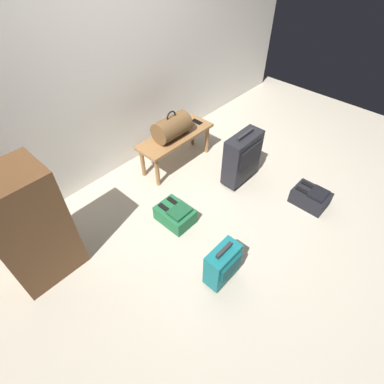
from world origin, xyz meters
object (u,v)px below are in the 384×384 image
(suitcase_upright_charcoal, at_px, (242,157))
(suitcase_small_teal, at_px, (223,264))
(duffel_bag_brown, at_px, (172,127))
(cell_phone, at_px, (197,122))
(backpack_dark, at_px, (311,197))
(side_cabinet, at_px, (29,228))
(bench, at_px, (176,140))
(backpack_green, at_px, (175,215))

(suitcase_upright_charcoal, bearing_deg, suitcase_small_teal, -150.61)
(duffel_bag_brown, relative_size, suitcase_small_teal, 0.96)
(cell_phone, bearing_deg, backpack_dark, -86.13)
(suitcase_small_teal, xyz_separation_m, side_cabinet, (-0.97, 1.26, 0.31))
(bench, xyz_separation_m, side_cabinet, (-1.88, -0.20, 0.19))
(cell_phone, height_order, backpack_dark, cell_phone)
(backpack_dark, xyz_separation_m, side_cabinet, (-2.37, 1.40, 0.46))
(suitcase_small_teal, height_order, side_cabinet, side_cabinet)
(backpack_dark, distance_m, side_cabinet, 2.79)
(backpack_green, xyz_separation_m, backpack_dark, (1.20, -0.92, 0.00))
(bench, distance_m, backpack_green, 1.01)
(duffel_bag_brown, bearing_deg, side_cabinet, -173.80)
(backpack_green, distance_m, backpack_dark, 1.51)
(suitcase_small_teal, bearing_deg, cell_phone, 48.49)
(suitcase_small_teal, height_order, backpack_green, suitcase_small_teal)
(bench, height_order, backpack_dark, bench)
(backpack_dark, bearing_deg, duffel_bag_brown, 108.93)
(suitcase_upright_charcoal, distance_m, backpack_green, 1.02)
(cell_phone, bearing_deg, backpack_green, -148.02)
(suitcase_upright_charcoal, height_order, backpack_dark, suitcase_upright_charcoal)
(side_cabinet, bearing_deg, duffel_bag_brown, 6.20)
(suitcase_small_teal, bearing_deg, duffel_bag_brown, 59.66)
(duffel_bag_brown, height_order, suitcase_small_teal, duffel_bag_brown)
(side_cabinet, bearing_deg, backpack_green, -22.11)
(suitcase_small_teal, bearing_deg, bench, 58.13)
(suitcase_small_teal, bearing_deg, backpack_dark, -5.65)
(cell_phone, bearing_deg, duffel_bag_brown, -179.64)
(bench, height_order, side_cabinet, side_cabinet)
(duffel_bag_brown, relative_size, cell_phone, 3.06)
(suitcase_small_teal, distance_m, backpack_dark, 1.42)
(suitcase_small_teal, relative_size, side_cabinet, 0.42)
(backpack_dark, height_order, side_cabinet, side_cabinet)
(bench, height_order, suitcase_small_teal, suitcase_small_teal)
(bench, relative_size, backpack_dark, 2.63)
(side_cabinet, bearing_deg, suitcase_upright_charcoal, -15.36)
(suitcase_small_teal, distance_m, backpack_green, 0.82)
(backpack_dark, bearing_deg, cell_phone, 93.87)
(cell_phone, bearing_deg, suitcase_small_teal, -131.51)
(backpack_dark, bearing_deg, suitcase_upright_charcoal, 104.86)
(cell_phone, xyz_separation_m, backpack_green, (-1.09, -0.68, -0.34))
(suitcase_upright_charcoal, bearing_deg, cell_phone, 82.39)
(bench, relative_size, duffel_bag_brown, 2.27)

